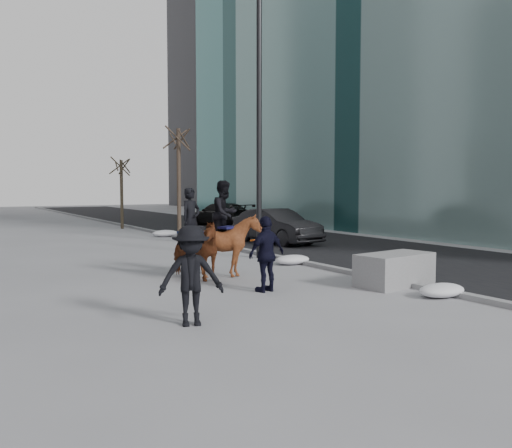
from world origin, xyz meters
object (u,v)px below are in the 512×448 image
planter (395,270)px  mounted_left (193,246)px  car_near (276,226)px  mounted_right (227,238)px

planter → mounted_left: 5.12m
car_near → mounted_right: size_ratio=1.72×
mounted_left → mounted_right: 0.98m
planter → mounted_left: size_ratio=0.83×
planter → mounted_right: mounted_right is taller
mounted_left → planter: bearing=-39.9°
mounted_right → car_near: bearing=48.3°
planter → mounted_left: (-3.91, 3.27, 0.50)m
planter → car_near: car_near is taller
mounted_right → planter: bearing=-47.6°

